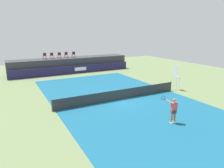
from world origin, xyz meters
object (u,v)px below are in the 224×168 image
at_px(spectator_chair_far_right, 73,54).
at_px(net_post_far, 171,86).
at_px(spectator_chair_right, 66,54).
at_px(spectator_chair_left, 52,55).
at_px(spectator_chair_center, 59,55).
at_px(net_post_near, 52,106).
at_px(tennis_ball, 134,83).
at_px(umpire_chair, 176,75).
at_px(tennis_player, 173,110).
at_px(spectator_chair_far_left, 45,56).

xyz_separation_m(spectator_chair_far_right, net_post_far, (5.60, -15.47, -2.19)).
height_order(spectator_chair_right, spectator_chair_far_right, same).
height_order(spectator_chair_left, spectator_chair_center, same).
bearing_deg(net_post_far, net_post_near, 180.00).
height_order(spectator_chair_left, net_post_far, spectator_chair_left).
bearing_deg(spectator_chair_center, tennis_ball, -60.66).
bearing_deg(spectator_chair_right, net_post_far, -66.27).
bearing_deg(net_post_near, spectator_chair_far_right, 66.28).
bearing_deg(umpire_chair, tennis_player, -136.18).
height_order(umpire_chair, net_post_near, umpire_chair).
relative_size(umpire_chair, tennis_player, 1.56).
bearing_deg(spectator_chair_center, net_post_far, -62.75).
xyz_separation_m(spectator_chair_far_left, umpire_chair, (10.65, -15.50, -1.11)).
relative_size(spectator_chair_far_left, spectator_chair_far_right, 1.00).
bearing_deg(spectator_chair_right, spectator_chair_far_left, 178.76).
relative_size(spectator_chair_far_right, net_post_far, 0.89).
bearing_deg(spectator_chair_center, tennis_player, -83.74).
distance_m(spectator_chair_far_left, spectator_chair_center, 2.09).
bearing_deg(spectator_chair_far_right, tennis_player, -89.85).
distance_m(spectator_chair_center, tennis_ball, 12.79).
height_order(spectator_chair_center, spectator_chair_far_right, same).
distance_m(spectator_chair_left, spectator_chair_center, 1.10).
relative_size(spectator_chair_far_right, umpire_chair, 0.32).
distance_m(spectator_chair_far_left, tennis_player, 22.00).
height_order(spectator_chair_far_left, spectator_chair_far_right, same).
height_order(spectator_chair_far_left, net_post_far, spectator_chair_far_left).
relative_size(umpire_chair, net_post_far, 2.76).
distance_m(spectator_chair_right, tennis_player, 21.52).
height_order(spectator_chair_left, spectator_chair_far_right, same).
relative_size(spectator_chair_right, tennis_ball, 13.06).
bearing_deg(spectator_chair_far_right, spectator_chair_far_left, 179.53).
relative_size(spectator_chair_right, net_post_far, 0.89).
bearing_deg(net_post_far, spectator_chair_left, 120.23).
distance_m(spectator_chair_far_left, spectator_chair_far_right, 4.36).
relative_size(spectator_chair_far_right, net_post_near, 0.89).
bearing_deg(tennis_ball, net_post_near, -157.58).
bearing_deg(net_post_near, spectator_chair_far_left, 81.05).
height_order(spectator_chair_left, spectator_chair_right, same).
bearing_deg(spectator_chair_right, spectator_chair_left, -178.80).
bearing_deg(tennis_player, spectator_chair_far_left, 101.61).
distance_m(umpire_chair, net_post_near, 13.13).
bearing_deg(spectator_chair_left, net_post_near, -102.55).
distance_m(spectator_chair_left, net_post_far, 17.95).
distance_m(spectator_chair_center, net_post_near, 16.10).
bearing_deg(tennis_ball, spectator_chair_center, 119.34).
relative_size(spectator_chair_right, spectator_chair_far_right, 1.00).
bearing_deg(spectator_chair_left, spectator_chair_far_left, 173.38).
height_order(spectator_chair_center, net_post_far, spectator_chair_center).
bearing_deg(tennis_player, tennis_ball, 69.90).
bearing_deg(tennis_ball, spectator_chair_left, 123.29).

